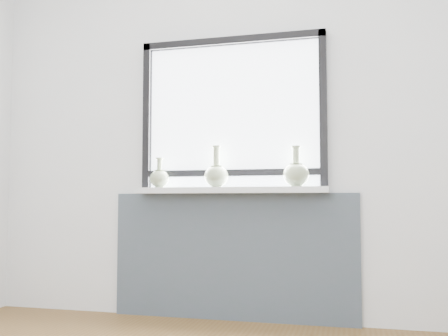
% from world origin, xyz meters
% --- Properties ---
extents(back_wall, '(3.60, 0.02, 2.60)m').
position_xyz_m(back_wall, '(0.00, 1.81, 1.30)').
color(back_wall, silver).
rests_on(back_wall, ground).
extents(apron_panel, '(1.70, 0.03, 0.86)m').
position_xyz_m(apron_panel, '(0.00, 1.78, 0.43)').
color(apron_panel, '#3E4656').
rests_on(apron_panel, ground).
extents(windowsill, '(1.32, 0.18, 0.04)m').
position_xyz_m(windowsill, '(0.00, 1.71, 0.88)').
color(windowsill, silver).
rests_on(windowsill, apron_panel).
extents(window, '(1.30, 0.06, 1.05)m').
position_xyz_m(window, '(0.00, 1.77, 1.44)').
color(window, black).
rests_on(window, windowsill).
extents(vase_a, '(0.13, 0.13, 0.21)m').
position_xyz_m(vase_a, '(-0.50, 1.69, 0.97)').
color(vase_a, '#9AAD84').
rests_on(vase_a, windowsill).
extents(vase_b, '(0.16, 0.16, 0.28)m').
position_xyz_m(vase_b, '(-0.09, 1.71, 0.99)').
color(vase_b, '#9AAD84').
rests_on(vase_b, windowsill).
extents(vase_c, '(0.17, 0.17, 0.27)m').
position_xyz_m(vase_c, '(0.45, 1.71, 0.99)').
color(vase_c, '#9AAD84').
rests_on(vase_c, windowsill).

